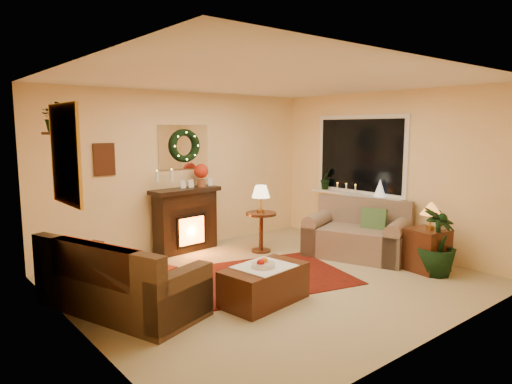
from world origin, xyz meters
TOP-DOWN VIEW (x-y plane):
  - floor at (0.00, 0.00)m, footprint 5.00×5.00m
  - ceiling at (0.00, 0.00)m, footprint 5.00×5.00m
  - wall_back at (0.00, 2.25)m, footprint 5.00×5.00m
  - wall_front at (0.00, -2.25)m, footprint 5.00×5.00m
  - wall_left at (-2.50, 0.00)m, footprint 4.50×4.50m
  - wall_right at (2.50, 0.00)m, footprint 4.50×4.50m
  - area_rug at (-0.01, 0.18)m, footprint 2.59×2.19m
  - sofa at (-1.95, 0.34)m, footprint 1.41×2.08m
  - red_throw at (-1.96, 0.47)m, footprint 0.74×1.21m
  - fireplace at (-0.11, 2.04)m, footprint 1.08×0.43m
  - poinsettia at (0.21, 2.04)m, footprint 0.24×0.24m
  - mantel_candle_a at (-0.59, 2.05)m, footprint 0.06×0.06m
  - mantel_candle_b at (-0.36, 2.01)m, footprint 0.06×0.06m
  - mantel_mirror at (0.00, 2.23)m, footprint 0.92×0.02m
  - wreath at (0.00, 2.19)m, footprint 0.55×0.11m
  - wall_art at (-1.35, 2.23)m, footprint 0.32×0.03m
  - gold_mirror at (-2.48, 0.30)m, footprint 0.03×0.84m
  - hanging_plant at (-2.34, 1.05)m, footprint 0.33×0.28m
  - loveseat at (1.78, 0.02)m, footprint 1.37×1.74m
  - window_frame at (2.48, 0.55)m, footprint 0.03×1.86m
  - window_glass at (2.47, 0.55)m, footprint 0.02×1.70m
  - window_sill at (2.38, 0.55)m, footprint 0.22×1.86m
  - mini_tree at (2.41, 0.07)m, footprint 0.19×0.19m
  - sill_plant at (2.41, 1.25)m, footprint 0.28×0.22m
  - side_table_round at (0.80, 1.20)m, footprint 0.58×0.58m
  - lamp_cream at (0.80, 1.20)m, footprint 0.30×0.30m
  - end_table_square at (1.96, -1.06)m, footprint 0.54×0.54m
  - lamp_tiffany at (1.99, -1.09)m, footprint 0.30×0.30m
  - coffee_table at (-0.59, -0.51)m, footprint 1.08×0.69m
  - fruit_bowl at (-0.62, -0.53)m, footprint 0.27×0.27m
  - floor_palm at (1.89, -1.26)m, footprint 1.72×1.72m

SIDE VIEW (x-z plane):
  - floor at x=0.00m, z-range 0.00..0.00m
  - area_rug at x=-0.01m, z-range 0.00..0.01m
  - coffee_table at x=-0.59m, z-range 0.00..0.42m
  - end_table_square at x=1.96m, z-range -0.03..0.57m
  - side_table_round at x=0.80m, z-range 0.00..0.65m
  - loveseat at x=1.78m, z-range -0.02..0.86m
  - sofa at x=-1.95m, z-range 0.02..0.84m
  - floor_palm at x=1.89m, z-range -0.94..1.84m
  - fruit_bowl at x=-0.62m, z-range 0.42..0.48m
  - red_throw at x=-1.96m, z-range 0.45..0.46m
  - fireplace at x=-0.11m, z-range 0.07..1.03m
  - lamp_tiffany at x=1.99m, z-range 0.53..0.96m
  - window_sill at x=2.38m, z-range 0.85..0.89m
  - lamp_cream at x=0.80m, z-range 0.65..1.11m
  - mini_tree at x=2.41m, z-range 0.90..1.18m
  - sill_plant at x=2.41m, z-range 0.83..1.34m
  - mantel_candle_a at x=-0.59m, z-range 1.18..1.34m
  - mantel_candle_b at x=-0.36m, z-range 1.16..1.36m
  - wall_back at x=0.00m, z-range 1.30..1.30m
  - wall_front at x=0.00m, z-range 1.30..1.30m
  - wall_left at x=-2.50m, z-range 1.30..1.30m
  - wall_right at x=2.50m, z-range 1.30..1.30m
  - poinsettia at x=0.21m, z-range 1.18..1.42m
  - wall_art at x=-1.35m, z-range 1.31..1.79m
  - window_frame at x=2.48m, z-range 0.87..2.23m
  - window_glass at x=2.47m, z-range 0.94..2.16m
  - mantel_mirror at x=0.00m, z-range 1.34..2.06m
  - wreath at x=0.00m, z-range 1.44..2.00m
  - gold_mirror at x=-2.48m, z-range 1.25..2.25m
  - hanging_plant at x=-2.34m, z-range 1.79..2.15m
  - ceiling at x=0.00m, z-range 2.60..2.60m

